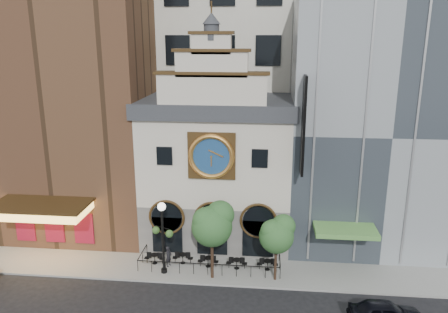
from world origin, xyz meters
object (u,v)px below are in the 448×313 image
at_px(bistro_1, 183,258).
at_px(tree_right, 277,233).
at_px(car_right, 386,313).
at_px(bistro_4, 267,264).
at_px(tree_left, 213,223).
at_px(bistro_3, 237,263).
at_px(bistro_0, 155,258).
at_px(pedestrian, 169,256).
at_px(bistro_2, 208,261).
at_px(lamppost, 163,230).

distance_m(bistro_1, tree_right, 7.98).
distance_m(car_right, tree_right, 8.46).
height_order(bistro_4, tree_left, tree_left).
bearing_deg(bistro_1, tree_right, -12.80).
bearing_deg(bistro_3, tree_right, -22.76).
bearing_deg(car_right, bistro_0, 67.11).
bearing_deg(pedestrian, tree_right, -76.07).
relative_size(bistro_1, bistro_3, 1.00).
xyz_separation_m(bistro_1, bistro_3, (4.23, -0.40, 0.00)).
height_order(bistro_2, tree_left, tree_left).
bearing_deg(bistro_0, lamppost, -49.84).
distance_m(bistro_2, tree_left, 4.13).
xyz_separation_m(bistro_1, tree_right, (7.15, -1.62, 3.16)).
bearing_deg(bistro_0, tree_left, -17.75).
bearing_deg(pedestrian, bistro_1, -40.54).
bearing_deg(tree_left, bistro_0, 162.25).
bearing_deg(tree_right, pedestrian, 172.31).
relative_size(bistro_0, tree_left, 0.27).
height_order(bistro_1, bistro_3, same).
relative_size(bistro_0, bistro_3, 1.00).
distance_m(bistro_2, bistro_4, 4.51).
relative_size(pedestrian, tree_left, 0.28).
bearing_deg(car_right, bistro_1, 63.39).
bearing_deg(tree_left, bistro_1, 145.32).
relative_size(bistro_1, lamppost, 0.28).
relative_size(lamppost, tree_right, 1.13).
xyz_separation_m(bistro_3, bistro_4, (2.32, 0.05, 0.00)).
bearing_deg(lamppost, bistro_1, 76.69).
bearing_deg(tree_right, bistro_3, 157.24).
relative_size(bistro_4, car_right, 0.35).
relative_size(bistro_1, pedestrian, 0.98).
relative_size(bistro_0, bistro_2, 1.00).
height_order(lamppost, tree_left, tree_left).
relative_size(bistro_0, car_right, 0.35).
distance_m(bistro_0, pedestrian, 1.25).
distance_m(bistro_3, pedestrian, 5.23).
bearing_deg(bistro_1, lamppost, -126.91).
xyz_separation_m(bistro_0, bistro_4, (8.71, -0.07, 0.00)).
distance_m(bistro_0, tree_right, 9.93).
height_order(bistro_2, bistro_3, same).
bearing_deg(bistro_3, bistro_1, 174.61).
relative_size(bistro_1, car_right, 0.35).
xyz_separation_m(bistro_0, bistro_2, (4.20, -0.06, 0.00)).
distance_m(bistro_2, lamppost, 4.49).
relative_size(bistro_0, lamppost, 0.28).
relative_size(bistro_2, bistro_3, 1.00).
bearing_deg(bistro_2, car_right, -25.27).
bearing_deg(bistro_2, bistro_1, 170.73).
bearing_deg(bistro_0, car_right, -19.38).
height_order(bistro_0, bistro_3, same).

